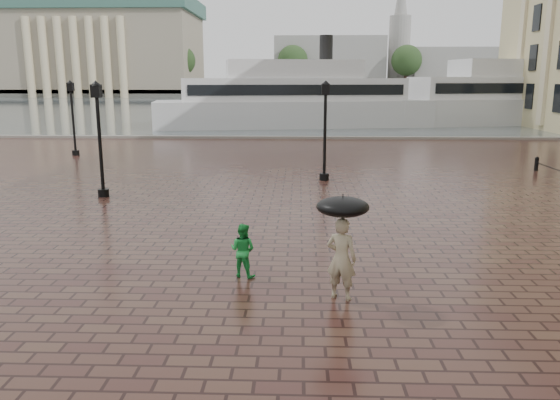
{
  "coord_description": "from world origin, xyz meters",
  "views": [
    {
      "loc": [
        1.81,
        -11.11,
        4.59
      ],
      "look_at": [
        1.31,
        3.27,
        1.4
      ],
      "focal_mm": 35.0,
      "sensor_mm": 36.0,
      "label": 1
    }
  ],
  "objects_px": {
    "ferry_near": "(293,100)",
    "ferry_far": "(515,98)",
    "adult_pedestrian": "(341,259)",
    "street_lamps": "(159,127)",
    "child_pedestrian": "(243,250)"
  },
  "relations": [
    {
      "from": "ferry_near",
      "to": "ferry_far",
      "type": "relative_size",
      "value": 0.97
    },
    {
      "from": "adult_pedestrian",
      "to": "child_pedestrian",
      "type": "xyz_separation_m",
      "value": [
        -2.22,
        1.28,
        -0.25
      ]
    },
    {
      "from": "street_lamps",
      "to": "ferry_near",
      "type": "height_order",
      "value": "ferry_near"
    },
    {
      "from": "adult_pedestrian",
      "to": "child_pedestrian",
      "type": "height_order",
      "value": "adult_pedestrian"
    },
    {
      "from": "street_lamps",
      "to": "ferry_near",
      "type": "distance_m",
      "value": 28.49
    },
    {
      "from": "adult_pedestrian",
      "to": "ferry_far",
      "type": "relative_size",
      "value": 0.06
    },
    {
      "from": "street_lamps",
      "to": "adult_pedestrian",
      "type": "xyz_separation_m",
      "value": [
        7.73,
        -15.45,
        -1.43
      ]
    },
    {
      "from": "street_lamps",
      "to": "child_pedestrian",
      "type": "relative_size",
      "value": 11.95
    },
    {
      "from": "street_lamps",
      "to": "adult_pedestrian",
      "type": "distance_m",
      "value": 17.33
    },
    {
      "from": "adult_pedestrian",
      "to": "ferry_near",
      "type": "xyz_separation_m",
      "value": [
        -1.49,
        43.25,
        1.74
      ]
    },
    {
      "from": "child_pedestrian",
      "to": "ferry_far",
      "type": "height_order",
      "value": "ferry_far"
    },
    {
      "from": "child_pedestrian",
      "to": "ferry_near",
      "type": "xyz_separation_m",
      "value": [
        0.73,
        41.97,
        1.98
      ]
    },
    {
      "from": "street_lamps",
      "to": "ferry_near",
      "type": "bearing_deg",
      "value": 77.35
    },
    {
      "from": "ferry_near",
      "to": "ferry_far",
      "type": "height_order",
      "value": "ferry_far"
    },
    {
      "from": "adult_pedestrian",
      "to": "ferry_near",
      "type": "height_order",
      "value": "ferry_near"
    }
  ]
}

